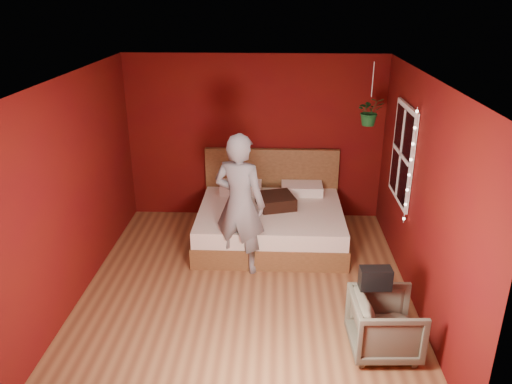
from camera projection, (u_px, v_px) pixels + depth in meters
name	position (u px, v px, depth m)	size (l,w,h in m)	color
floor	(247.00, 288.00, 6.23)	(4.50, 4.50, 0.00)	#8D6038
room_walls	(246.00, 161.00, 5.60)	(4.04, 4.54, 2.62)	#561009
window	(402.00, 154.00, 6.42)	(0.05, 0.97, 1.27)	white
fairy_lights	(410.00, 167.00, 5.93)	(0.04, 0.04, 1.45)	silver
bed	(271.00, 219.00, 7.40)	(2.10, 1.79, 1.16)	brown
person	(240.00, 204.00, 6.34)	(0.68, 0.45, 1.86)	slate
armchair	(385.00, 324.00, 5.05)	(0.67, 0.69, 0.63)	#5A5947
handbag	(375.00, 278.00, 5.06)	(0.32, 0.16, 0.23)	black
throw_pillow	(276.00, 201.00, 7.24)	(0.50, 0.50, 0.18)	black
hanging_plant	(370.00, 111.00, 6.70)	(0.38, 0.34, 0.85)	silver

